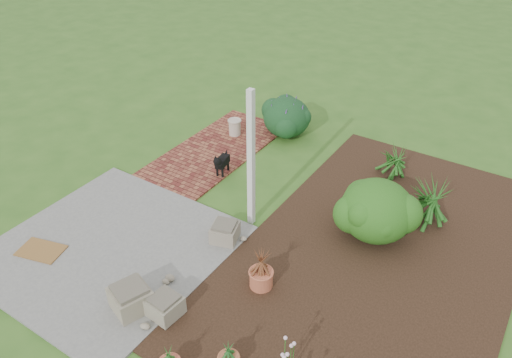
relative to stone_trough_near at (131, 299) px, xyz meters
The scene contains 16 objects.
ground 2.48m from the stone_trough_near, 89.52° to the left, with size 80.00×80.00×0.00m, color #315E1D.
concrete_patio 1.44m from the stone_trough_near, 149.60° to the left, with size 3.50×3.50×0.04m, color slate.
brick_path 4.55m from the stone_trough_near, 111.69° to the left, with size 1.60×3.50×0.04m, color #5C211D.
garden_bed 3.90m from the stone_trough_near, 49.69° to the left, with size 4.00×7.00×0.03m, color black.
veranda_post 2.79m from the stone_trough_near, 82.89° to the left, with size 0.10×0.10×2.50m, color white.
stone_trough_near is the anchor object (origin of this frame).
stone_trough_mid 0.51m from the stone_trough_near, 19.75° to the left, with size 0.42×0.42×0.28m, color gray.
stone_trough_far 1.93m from the stone_trough_near, 83.06° to the left, with size 0.42×0.42×0.28m, color gray.
coir_doormat 2.09m from the stone_trough_near, behind, with size 0.71×0.46×0.02m, color brown.
black_dog 3.62m from the stone_trough_near, 105.84° to the left, with size 0.24×0.55×0.48m.
cream_ceramic_urn 5.26m from the stone_trough_near, 109.08° to the left, with size 0.27×0.27×0.36m, color #C0B19E.
evergreen_shrub 4.08m from the stone_trough_near, 56.64° to the left, with size 1.21×1.21×1.03m, color #164210.
agapanthus_clump_back 5.10m from the stone_trough_near, 56.04° to the left, with size 1.07×1.07×0.96m, color #0D3E10, non-canonical shape.
agapanthus_clump_front 5.65m from the stone_trough_near, 71.04° to the left, with size 0.79×0.79×0.70m, color #0F3D11, non-canonical shape.
terracotta_pot_bronze 1.88m from the stone_trough_near, 46.36° to the left, with size 0.34×0.34×0.28m, color #B85D3E.
purple_flowering_bush 5.75m from the stone_trough_near, 97.91° to the left, with size 1.05×1.05×0.89m, color black.
Camera 1 is at (4.10, -5.59, 5.48)m, focal length 35.00 mm.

